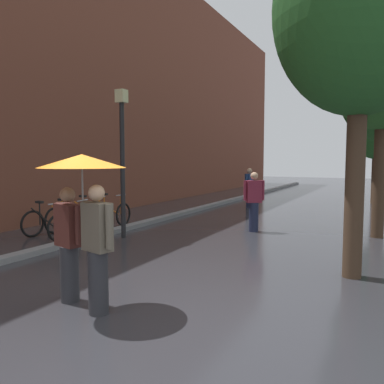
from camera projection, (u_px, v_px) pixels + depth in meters
name	position (u px, v px, depth m)	size (l,w,h in m)	color
ground_plane	(105.00, 306.00, 5.35)	(80.00, 80.00, 0.00)	#2D2D33
building_facade	(72.00, 87.00, 18.28)	(8.00, 36.00, 10.72)	brown
kerb_strip	(203.00, 208.00, 15.68)	(0.30, 36.00, 0.12)	slate
street_tree_0	(361.00, 8.00, 6.28)	(2.83, 2.83, 6.21)	#473323
street_tree_1	(384.00, 65.00, 9.66)	(2.76, 2.76, 6.01)	#473323
street_tree_2	(381.00, 89.00, 13.23)	(2.78, 2.78, 6.16)	#473323
street_tree_3	(377.00, 128.00, 17.39)	(2.32, 2.32, 4.83)	#473323
parked_bicycle_0	(45.00, 225.00, 9.73)	(1.14, 0.80, 0.96)	black
parked_bicycle_1	(69.00, 221.00, 10.36)	(1.17, 0.85, 0.96)	black
parked_bicycle_2	(88.00, 216.00, 11.29)	(1.10, 0.73, 0.96)	black
parked_bicycle_3	(110.00, 212.00, 11.94)	(1.09, 0.71, 0.96)	black
couple_under_umbrella	(82.00, 205.00, 5.19)	(1.23, 1.16, 2.07)	#2D2D33
street_lamp_post	(122.00, 151.00, 9.81)	(0.24, 0.24, 3.73)	black
pedestrian_walking_midground	(254.00, 201.00, 10.76)	(0.50, 0.41, 1.65)	#1E233D
pedestrian_walking_far	(249.00, 188.00, 15.91)	(0.29, 0.58, 1.64)	#1E233D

